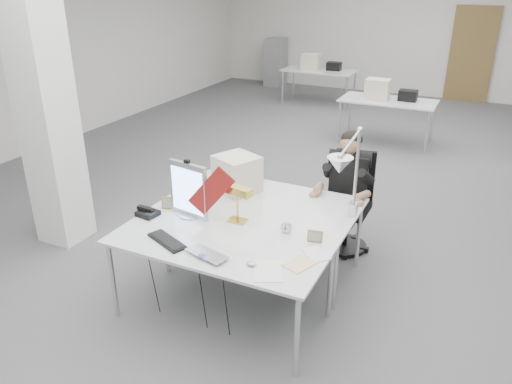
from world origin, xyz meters
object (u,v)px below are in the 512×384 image
office_chair (347,202)px  bankers_lamp (237,203)px  beige_monitor (237,174)px  desk_main (220,242)px  architect_lamp (349,173)px  seated_person (349,173)px  monitor (189,190)px  laptop (202,257)px  desk_phone (148,213)px

office_chair → bankers_lamp: 1.45m
office_chair → beige_monitor: (-0.97, -0.64, 0.38)m
desk_main → architect_lamp: architect_lamp is taller
seated_person → monitor: bearing=-140.5°
laptop → desk_phone: 0.93m
desk_main → laptop: 0.31m
monitor → bankers_lamp: size_ratio=1.40×
seated_person → desk_phone: size_ratio=4.69×
office_chair → monitor: 1.78m
bankers_lamp → office_chair: bearing=74.9°
desk_phone → beige_monitor: 0.98m
office_chair → monitor: (-1.09, -1.33, 0.46)m
bankers_lamp → beige_monitor: (-0.32, 0.60, 0.00)m
seated_person → bankers_lamp: size_ratio=2.28×
architect_lamp → office_chair: bearing=97.7°
desk_phone → desk_main: bearing=-1.1°
office_chair → beige_monitor: beige_monitor is taller
office_chair → bankers_lamp: size_ratio=3.05×
seated_person → architect_lamp: size_ratio=0.83×
monitor → beige_monitor: 0.70m
monitor → beige_monitor: (0.12, 0.69, -0.07)m
desk_main → desk_phone: desk_phone is taller
desk_main → desk_phone: 0.82m
architect_lamp → seated_person: bearing=98.4°
beige_monitor → bankers_lamp: bearing=-37.9°
laptop → office_chair: bearing=87.1°
seated_person → office_chair: bearing=80.1°
desk_phone → monitor: bearing=32.8°
monitor → bankers_lamp: bearing=20.8°
seated_person → desk_main: bearing=-121.7°
seated_person → bankers_lamp: 1.36m
desk_main → architect_lamp: 1.20m
monitor → bankers_lamp: monitor is taller
desk_phone → bankers_lamp: bearing=25.0°
desk_main → laptop: laptop is taller
office_chair → architect_lamp: (0.23, -0.93, 0.70)m
monitor → desk_phone: 0.44m
monitor → architect_lamp: architect_lamp is taller
seated_person → beige_monitor: size_ratio=2.15×
desk_main → beige_monitor: (-0.35, 0.97, 0.19)m
architect_lamp → bankers_lamp: bearing=-166.8°
office_chair → monitor: monitor is taller
desk_main → monitor: bearing=148.9°
office_chair → bankers_lamp: bankers_lamp is taller
office_chair → seated_person: 0.35m
office_chair → laptop: size_ratio=3.07×
beige_monitor → monitor: bearing=-75.9°
desk_main → laptop: (0.01, -0.31, 0.03)m
desk_main → bankers_lamp: bankers_lamp is taller
seated_person → laptop: bearing=-117.9°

